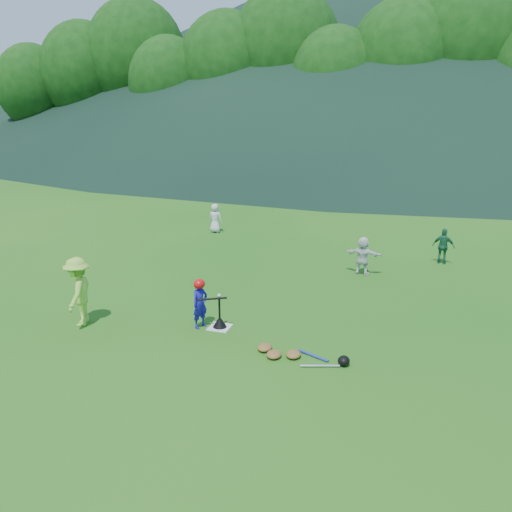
{
  "coord_description": "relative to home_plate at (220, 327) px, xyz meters",
  "views": [
    {
      "loc": [
        3.79,
        -9.09,
        4.52
      ],
      "look_at": [
        0.0,
        2.5,
        0.9
      ],
      "focal_mm": 35.0,
      "sensor_mm": 36.0,
      "label": 1
    }
  ],
  "objects": [
    {
      "name": "batter_gear",
      "position": [
        -0.38,
        -0.1,
        0.95
      ],
      "size": [
        0.71,
        0.32,
        0.42
      ],
      "color": "red",
      "rests_on": "ground"
    },
    {
      "name": "equipment_pile",
      "position": [
        1.83,
        -0.81,
        0.06
      ],
      "size": [
        1.8,
        0.65,
        0.19
      ],
      "color": "olive",
      "rests_on": "ground"
    },
    {
      "name": "fielder_c",
      "position": [
        4.66,
        6.37,
        0.53
      ],
      "size": [
        0.68,
        0.38,
        1.09
      ],
      "primitive_type": "imported",
      "rotation": [
        0.0,
        0.0,
        2.95
      ],
      "color": "#1C5E3B",
      "rests_on": "ground"
    },
    {
      "name": "tree_line",
      "position": [
        0.2,
        33.83,
        8.2
      ],
      "size": [
        70.04,
        11.4,
        14.82
      ],
      "color": "#382314",
      "rests_on": "ground"
    },
    {
      "name": "batting_tee",
      "position": [
        0.0,
        0.0,
        0.12
      ],
      "size": [
        0.3,
        0.3,
        0.68
      ],
      "color": "black",
      "rests_on": "home_plate"
    },
    {
      "name": "distant_hills",
      "position": [
        -7.63,
        81.81,
        14.97
      ],
      "size": [
        155.0,
        140.0,
        32.0
      ],
      "color": "black",
      "rests_on": "ground"
    },
    {
      "name": "fielder_a",
      "position": [
        -3.39,
        7.92,
        0.53
      ],
      "size": [
        0.56,
        0.4,
        1.09
      ],
      "primitive_type": "imported",
      "rotation": [
        0.0,
        0.0,
        3.04
      ],
      "color": "silver",
      "rests_on": "ground"
    },
    {
      "name": "baseball",
      "position": [
        0.0,
        0.0,
        0.73
      ],
      "size": [
        0.08,
        0.08,
        0.08
      ],
      "primitive_type": "sphere",
      "color": "white",
      "rests_on": "batting_tee"
    },
    {
      "name": "ground",
      "position": [
        0.0,
        0.0,
        -0.01
      ],
      "size": [
        120.0,
        120.0,
        0.0
      ],
      "primitive_type": "plane",
      "color": "#185814",
      "rests_on": "ground"
    },
    {
      "name": "adult_coach",
      "position": [
        -2.93,
        -0.77,
        0.75
      ],
      "size": [
        0.84,
        1.1,
        1.51
      ],
      "primitive_type": "imported",
      "rotation": [
        0.0,
        0.0,
        -1.25
      ],
      "color": "#99D83F",
      "rests_on": "ground"
    },
    {
      "name": "fielder_d",
      "position": [
        2.47,
        4.59,
        0.54
      ],
      "size": [
        1.04,
        0.41,
        1.1
      ],
      "primitive_type": "imported",
      "rotation": [
        0.0,
        0.0,
        3.06
      ],
      "color": "silver",
      "rests_on": "ground"
    },
    {
      "name": "batter_child",
      "position": [
        -0.4,
        -0.1,
        0.52
      ],
      "size": [
        0.39,
        0.46,
        1.06
      ],
      "primitive_type": "imported",
      "rotation": [
        0.0,
        0.0,
        1.15
      ],
      "color": "#181596",
      "rests_on": "ground"
    },
    {
      "name": "home_plate",
      "position": [
        0.0,
        0.0,
        0.0
      ],
      "size": [
        0.45,
        0.45,
        0.02
      ],
      "primitive_type": "cube",
      "color": "silver",
      "rests_on": "ground"
    },
    {
      "name": "outfield_fence",
      "position": [
        0.0,
        28.0,
        0.69
      ],
      "size": [
        70.07,
        0.08,
        1.33
      ],
      "color": "gray",
      "rests_on": "ground"
    }
  ]
}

